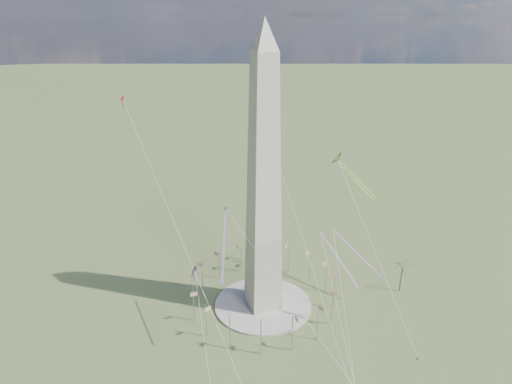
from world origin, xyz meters
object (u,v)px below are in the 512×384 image
object	(u,v)px
person_east	(417,358)
kite_delta_black	(340,161)
washington_monument	(264,185)
tree_near	(403,266)

from	to	relation	value
person_east	kite_delta_black	bearing A→B (deg)	-127.16
person_east	kite_delta_black	xyz separation A→B (m)	(1.03, 56.17, 48.06)
washington_monument	tree_near	xyz separation A→B (m)	(53.79, -9.34, -36.84)
washington_monument	kite_delta_black	distance (m)	38.09
washington_monument	kite_delta_black	bearing A→B (deg)	19.12
washington_monument	kite_delta_black	size ratio (longest dim) A/B	5.40
tree_near	kite_delta_black	xyz separation A→B (m)	(-17.81, 21.81, 37.77)
washington_monument	tree_near	distance (m)	65.86
washington_monument	tree_near	world-z (taller)	washington_monument
washington_monument	tree_near	bearing A→B (deg)	-9.85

